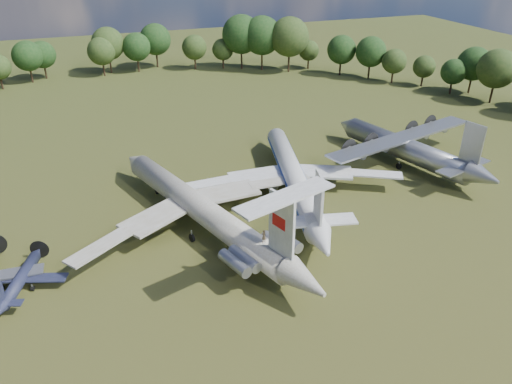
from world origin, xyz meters
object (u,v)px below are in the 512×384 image
object	(u,v)px
tu104_jet	(293,180)
an12_transport	(405,151)
il62_airliner	(202,213)
small_prop_west	(21,282)
person_on_il62	(264,236)

from	to	relation	value
tu104_jet	an12_transport	xyz separation A→B (m)	(22.69, 3.46, 0.10)
il62_airliner	small_prop_west	bearing A→B (deg)	175.82
small_prop_west	il62_airliner	bearing A→B (deg)	32.62
tu104_jet	an12_transport	world-z (taller)	an12_transport
an12_transport	person_on_il62	distance (m)	40.72
an12_transport	tu104_jet	bearing A→B (deg)	173.52
il62_airliner	an12_transport	world-z (taller)	il62_airliner
il62_airliner	person_on_il62	bearing A→B (deg)	-90.00
tu104_jet	small_prop_west	size ratio (longest dim) A/B	3.30
person_on_il62	tu104_jet	bearing A→B (deg)	-141.18
person_on_il62	il62_airliner	bearing A→B (deg)	-90.06
tu104_jet	an12_transport	bearing A→B (deg)	21.59
an12_transport	person_on_il62	bearing A→B (deg)	-163.04
tu104_jet	small_prop_west	bearing A→B (deg)	-151.08
tu104_jet	il62_airliner	bearing A→B (deg)	-148.42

